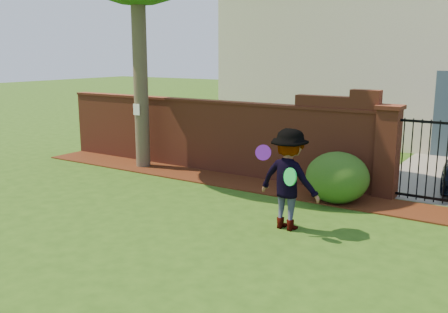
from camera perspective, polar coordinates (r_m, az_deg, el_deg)
The scene contains 11 objects.
ground at distance 8.33m, azimuth -6.39°, elevation -8.65°, with size 80.00×80.00×0.01m, color #274C13.
mulch_bed at distance 11.44m, azimuth 0.53°, elevation -2.78°, with size 11.10×1.08×0.03m, color #38170A.
brick_wall at distance 12.37m, azimuth -1.95°, elevation 2.63°, with size 8.70×0.31×2.16m.
pillar_left at distance 10.51m, azimuth 18.16°, elevation 0.58°, with size 0.50×0.50×1.88m.
iron_gate at distance 10.32m, azimuth 24.01°, elevation -0.65°, with size 1.78×0.03×1.60m.
house at distance 18.44m, azimuth 20.99°, elevation 11.86°, with size 12.40×6.40×6.30m.
paper_notice at distance 12.68m, azimuth -9.97°, elevation 5.30°, with size 0.20×0.01×0.28m, color white.
shrub_left at distance 9.99m, azimuth 12.80°, elevation -2.35°, with size 1.23×1.23×1.01m, color #1B4815.
man at distance 8.28m, azimuth 7.27°, elevation -2.64°, with size 1.09×0.63×1.69m, color gray.
frisbee_purple at distance 8.03m, azimuth 4.50°, elevation 0.46°, with size 0.25×0.25×0.02m, color purple.
frisbee_green at distance 7.91m, azimuth 7.56°, elevation -2.32°, with size 0.29×0.29×0.03m, color green.
Camera 1 is at (5.00, -6.00, 2.89)m, focal length 40.06 mm.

